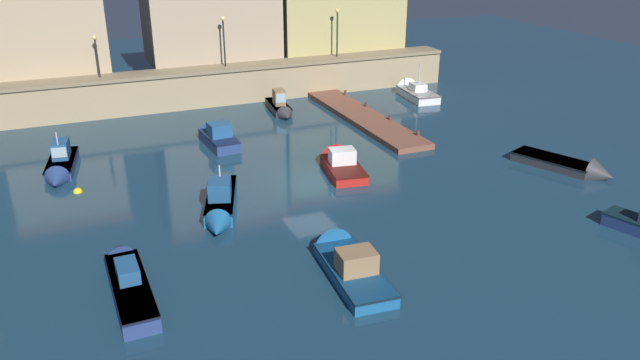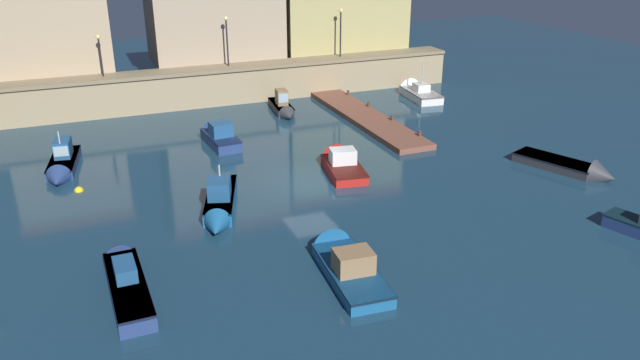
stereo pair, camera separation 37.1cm
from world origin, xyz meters
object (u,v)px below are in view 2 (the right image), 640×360
at_px(quay_lamp_0, 100,48).
at_px(moored_boat_8, 283,107).
at_px(quay_lamp_1, 227,34).
at_px(moored_boat_7, 125,276).
at_px(moored_boat_0, 574,168).
at_px(moored_boat_9, 218,135).
at_px(moored_boat_2, 62,165).
at_px(moored_boat_4, 220,204).
at_px(moored_boat_1, 340,162).
at_px(mooring_buoy_0, 79,191).
at_px(moored_boat_3, 342,259).
at_px(quay_lamp_2, 341,25).
at_px(moored_boat_5, 416,91).

xyz_separation_m(quay_lamp_0, moored_boat_8, (11.78, -4.46, -4.32)).
xyz_separation_m(quay_lamp_1, moored_boat_7, (-10.40, -23.97, -4.78)).
distance_m(moored_boat_0, moored_boat_9, 21.11).
xyz_separation_m(moored_boat_2, moored_boat_4, (6.82, -8.55, 0.06)).
distance_m(moored_boat_1, mooring_buoy_0, 13.98).
xyz_separation_m(moored_boat_2, moored_boat_7, (1.95, -13.42, -0.00)).
bearing_deg(moored_boat_3, moored_boat_7, 81.75).
relative_size(quay_lamp_0, moored_boat_4, 0.47).
xyz_separation_m(moored_boat_1, mooring_buoy_0, (-13.79, 2.23, -0.38)).
relative_size(moored_boat_3, moored_boat_7, 0.94).
relative_size(moored_boat_7, moored_boat_9, 1.36).
distance_m(moored_boat_0, mooring_buoy_0, 26.67).
bearing_deg(moored_boat_2, moored_boat_4, 46.97).
xyz_separation_m(quay_lamp_0, quay_lamp_2, (18.27, 0.00, 0.50)).
bearing_deg(moored_boat_3, moored_boat_4, 30.98).
bearing_deg(mooring_buoy_0, moored_boat_2, 102.34).
distance_m(moored_boat_5, moored_boat_9, 18.01).
relative_size(moored_boat_2, moored_boat_8, 1.15).
xyz_separation_m(moored_boat_3, mooring_buoy_0, (-9.47, 12.11, -0.37)).
bearing_deg(moored_boat_4, moored_boat_0, 100.98).
height_order(moored_boat_2, moored_boat_9, moored_boat_2).
bearing_deg(moored_boat_5, quay_lamp_0, 86.07).
xyz_separation_m(moored_boat_3, moored_boat_7, (-8.22, 1.87, 0.04)).
distance_m(moored_boat_3, moored_boat_9, 16.83).
bearing_deg(moored_boat_8, moored_boat_3, -6.56).
height_order(moored_boat_7, mooring_buoy_0, moored_boat_7).
distance_m(moored_boat_8, mooring_buoy_0, 17.13).
xyz_separation_m(quay_lamp_1, moored_boat_3, (-2.18, -25.84, -4.82)).
bearing_deg(mooring_buoy_0, quay_lamp_1, 49.67).
distance_m(quay_lamp_0, moored_boat_0, 31.71).
distance_m(moored_boat_7, mooring_buoy_0, 10.33).
bearing_deg(moored_boat_1, mooring_buoy_0, 90.88).
distance_m(moored_boat_1, moored_boat_7, 14.88).
xyz_separation_m(moored_boat_9, mooring_buoy_0, (-8.47, -4.69, -0.49)).
bearing_deg(moored_boat_3, moored_boat_1, -19.07).
relative_size(moored_boat_4, mooring_buoy_0, 13.09).
distance_m(quay_lamp_2, moored_boat_5, 7.93).
bearing_deg(quay_lamp_2, quay_lamp_1, 180.00).
xyz_separation_m(quay_lamp_2, moored_boat_7, (-19.64, -23.97, -4.84)).
xyz_separation_m(moored_boat_5, moored_boat_9, (-17.28, -5.09, 0.11)).
bearing_deg(moored_boat_9, moored_boat_5, -78.11).
relative_size(moored_boat_5, mooring_buoy_0, 11.71).
bearing_deg(moored_boat_4, quay_lamp_1, -178.13).
distance_m(quay_lamp_2, moored_boat_8, 9.23).
xyz_separation_m(moored_boat_2, moored_boat_3, (10.17, -15.29, -0.04)).
bearing_deg(moored_boat_0, quay_lamp_1, -169.38).
bearing_deg(moored_boat_3, moored_boat_8, -8.46).
bearing_deg(moored_boat_3, quay_lamp_0, 19.39).
distance_m(moored_boat_5, moored_boat_8, 11.35).
height_order(moored_boat_8, mooring_buoy_0, moored_boat_8).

